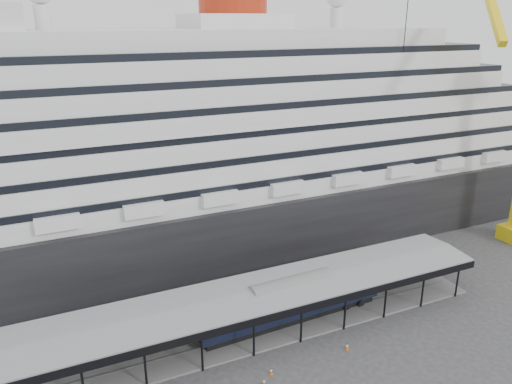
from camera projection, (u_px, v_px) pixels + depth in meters
ground at (282, 353)px, 53.93m from camera, size 200.00×200.00×0.00m
cruise_ship at (186, 130)px, 75.36m from camera, size 130.00×30.00×43.90m
platform_canopy at (262, 311)px, 57.44m from camera, size 56.00×9.18×5.30m
pullman_carriage at (292, 300)px, 58.84m from camera, size 23.69×3.92×23.17m
traffic_cone_left at (264, 382)px, 49.12m from camera, size 0.45×0.45×0.72m
traffic_cone_mid at (271, 371)px, 50.68m from camera, size 0.37×0.37×0.67m
traffic_cone_right at (347, 347)px, 54.43m from camera, size 0.43×0.43×0.75m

